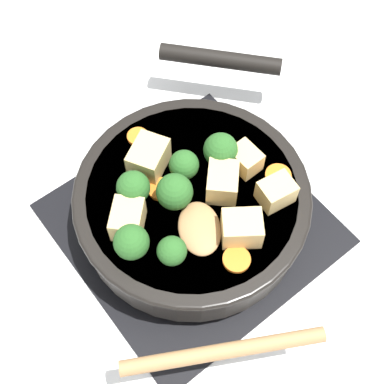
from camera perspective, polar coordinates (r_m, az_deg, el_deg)
name	(u,v)px	position (r m, az deg, el deg)	size (l,w,h in m)	color
ground_plane	(192,224)	(0.71, 0.00, -3.44)	(2.40, 2.40, 0.00)	white
front_burner_grate	(192,220)	(0.69, 0.00, -3.00)	(0.31, 0.31, 0.03)	black
skillet_pan	(192,201)	(0.65, 0.04, -0.94)	(0.38, 0.36, 0.06)	black
wooden_spoon	(212,291)	(0.57, 2.11, -10.48)	(0.20, 0.22, 0.02)	#A87A4C
tofu_cube_center_large	(242,228)	(0.59, 5.33, -3.88)	(0.04, 0.04, 0.04)	#DBB770
tofu_cube_near_handle	(245,159)	(0.64, 5.71, 3.49)	(0.04, 0.03, 0.03)	#DBB770
tofu_cube_east_chunk	(276,192)	(0.62, 8.97, 0.00)	(0.04, 0.03, 0.03)	#DBB770
tofu_cube_west_chunk	(149,158)	(0.63, -4.64, 3.64)	(0.05, 0.04, 0.04)	#DBB770
tofu_cube_back_piece	(128,219)	(0.60, -6.88, -2.91)	(0.04, 0.03, 0.03)	#DBB770
tofu_cube_front_piece	(223,182)	(0.62, 3.27, 1.05)	(0.04, 0.03, 0.03)	#DBB770
broccoli_floret_near_spoon	(175,193)	(0.60, -1.79, -0.09)	(0.04, 0.04, 0.05)	#709956
broccoli_floret_center_top	(221,150)	(0.63, 3.06, 4.48)	(0.04, 0.04, 0.05)	#709956
broccoli_floret_east_rim	(131,242)	(0.58, -6.48, -5.35)	(0.04, 0.04, 0.05)	#709956
broccoli_floret_west_rim	(184,165)	(0.62, -0.87, 2.88)	(0.04, 0.04, 0.04)	#709956
broccoli_floret_north_edge	(133,188)	(0.61, -6.28, 0.46)	(0.04, 0.04, 0.05)	#709956
broccoli_floret_south_cluster	(172,251)	(0.57, -2.16, -6.33)	(0.03, 0.03, 0.04)	#709956
carrot_slice_orange_thin	(278,175)	(0.65, 9.17, 1.76)	(0.03, 0.03, 0.01)	orange
carrot_slice_near_center	(160,189)	(0.63, -3.39, 0.32)	(0.03, 0.03, 0.01)	orange
carrot_slice_edge_slice	(138,137)	(0.67, -5.81, 5.90)	(0.03, 0.03, 0.01)	orange
carrot_slice_under_broccoli	(237,259)	(0.59, 4.77, -7.19)	(0.03, 0.03, 0.01)	orange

